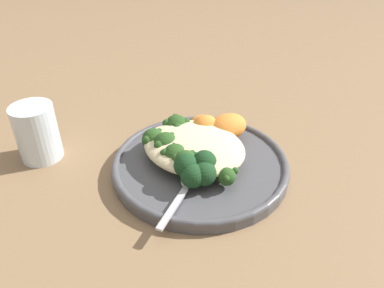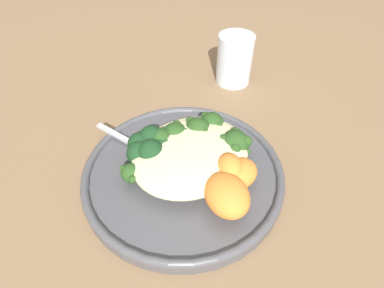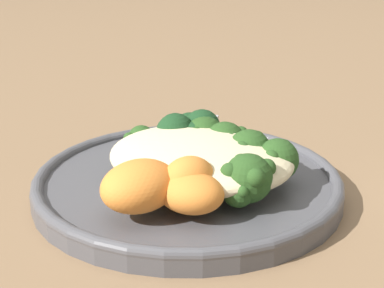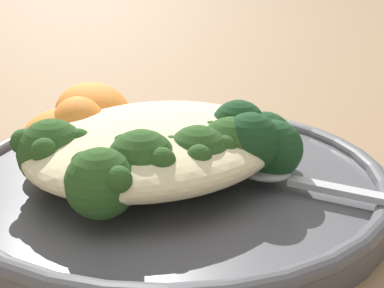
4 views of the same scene
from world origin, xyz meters
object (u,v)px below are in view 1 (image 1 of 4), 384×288
Objects in this scene: broccoli_stalk_0 at (193,136)px; sweet_potato_chunk_3 at (205,125)px; broccoli_stalk_4 at (181,155)px; broccoli_stalk_7 at (222,167)px; plate at (200,164)px; sweet_potato_chunk_1 at (205,127)px; spoon at (186,187)px; kale_tuft at (196,168)px; quinoa_mound at (194,146)px; broccoli_stalk_5 at (189,162)px; broccoli_stalk_6 at (205,159)px; broccoli_stalk_2 at (165,142)px; sweet_potato_chunk_2 at (205,138)px; broccoli_stalk_3 at (174,146)px; water_glass at (37,133)px; broccoli_stalk_1 at (184,131)px; sweet_potato_chunk_0 at (228,126)px.

broccoli_stalk_0 is 2.18× the size of sweet_potato_chunk_3.
broccoli_stalk_7 is (0.06, 0.02, -0.01)m from broccoli_stalk_4.
plate is 0.05m from broccoli_stalk_7.
spoon is at bearing -64.58° from sweet_potato_chunk_1.
broccoli_stalk_7 is 1.36× the size of kale_tuft.
broccoli_stalk_5 reaches higher than quinoa_mound.
broccoli_stalk_6 is at bearing 138.15° from broccoli_stalk_4.
sweet_potato_chunk_2 is at bearing -165.42° from broccoli_stalk_2.
broccoli_stalk_7 is at bearing -34.54° from sweet_potato_chunk_2.
broccoli_stalk_5 reaches higher than sweet_potato_chunk_3.
broccoli_stalk_3 is (-0.04, -0.02, 0.03)m from plate.
quinoa_mound is 0.06m from kale_tuft.
broccoli_stalk_7 is 0.31m from water_glass.
broccoli_stalk_5 is 0.11m from sweet_potato_chunk_3.
sweet_potato_chunk_1 is at bearing 179.57° from broccoli_stalk_7.
broccoli_stalk_7 is (0.03, 0.00, -0.00)m from broccoli_stalk_6.
kale_tuft is at bearing -59.92° from sweet_potato_chunk_1.
broccoli_stalk_2 is at bearing -161.24° from quinoa_mound.
broccoli_stalk_1 reaches higher than broccoli_stalk_4.
broccoli_stalk_5 reaches higher than broccoli_stalk_7.
broccoli_stalk_6 is 0.06m from sweet_potato_chunk_2.
broccoli_stalk_4 is 2.09× the size of sweet_potato_chunk_3.
sweet_potato_chunk_1 is at bearing 43.47° from water_glass.
broccoli_stalk_3 is 0.89× the size of broccoli_stalk_5.
broccoli_stalk_3 reaches higher than sweet_potato_chunk_2.
plate is at bearing 154.09° from broccoli_stalk_1.
broccoli_stalk_6 is 0.66× the size of spoon.
sweet_potato_chunk_0 is (0.04, 0.10, 0.00)m from broccoli_stalk_3.
sweet_potato_chunk_1 is 0.28m from water_glass.
sweet_potato_chunk_0 is 0.55× the size of spoon.
sweet_potato_chunk_1 reaches higher than broccoli_stalk_0.
broccoli_stalk_5 is 0.07m from sweet_potato_chunk_2.
kale_tuft is (0.03, -0.04, 0.03)m from plate.
sweet_potato_chunk_2 is at bearing -165.41° from broccoli_stalk_5.
broccoli_stalk_0 is 0.06m from sweet_potato_chunk_0.
broccoli_stalk_1 is 0.11m from broccoli_stalk_7.
sweet_potato_chunk_1 is 0.03m from sweet_potato_chunk_2.
sweet_potato_chunk_2 is at bearing 116.01° from plate.
broccoli_stalk_3 is 0.11m from sweet_potato_chunk_0.
broccoli_stalk_5 is at bearing 155.38° from kale_tuft.
broccoli_stalk_2 reaches higher than sweet_potato_chunk_2.
broccoli_stalk_5 is (0.02, -0.01, -0.00)m from broccoli_stalk_4.
broccoli_stalk_4 is 0.10m from sweet_potato_chunk_3.
broccoli_stalk_3 is at bearing 101.56° from broccoli_stalk_0.
kale_tuft reaches higher than broccoli_stalk_2.
sweet_potato_chunk_0 is 1.20× the size of sweet_potato_chunk_3.
broccoli_stalk_4 reaches higher than broccoli_stalk_6.
broccoli_stalk_6 is 1.42× the size of sweet_potato_chunk_3.
sweet_potato_chunk_3 is at bearing 120.64° from kale_tuft.
quinoa_mound is 3.04× the size of sweet_potato_chunk_3.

